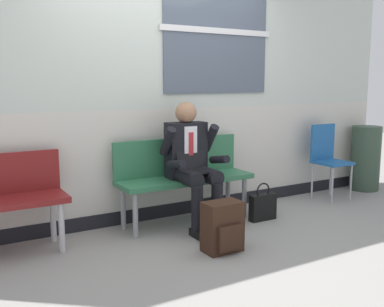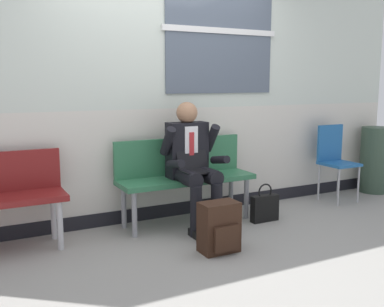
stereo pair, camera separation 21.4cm
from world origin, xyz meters
TOP-DOWN VIEW (x-y plane):
  - ground_plane at (0.00, 0.00)m, footprint 18.00×18.00m
  - station_wall at (0.01, 0.57)m, footprint 6.27×0.17m
  - bench_with_person at (0.10, 0.29)m, footprint 1.40×0.42m
  - person_seated at (0.10, 0.09)m, footprint 0.57×0.70m
  - backpack at (-0.02, -0.60)m, footprint 0.32×0.24m
  - handbag at (0.83, -0.10)m, footprint 0.30×0.09m
  - folding_chair at (2.09, 0.22)m, footprint 0.38×0.38m
  - trash_bin at (2.86, 0.27)m, footprint 0.38×0.38m

SIDE VIEW (x-z plane):
  - ground_plane at x=0.00m, z-range 0.00..0.00m
  - handbag at x=0.83m, z-range -0.05..0.35m
  - backpack at x=-0.02m, z-range 0.00..0.42m
  - trash_bin at x=2.86m, z-range 0.00..0.85m
  - bench_with_person at x=0.10m, z-range 0.09..0.95m
  - folding_chair at x=2.09m, z-range 0.09..1.00m
  - person_seated at x=0.10m, z-range 0.04..1.27m
  - station_wall at x=0.01m, z-range 0.00..3.07m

